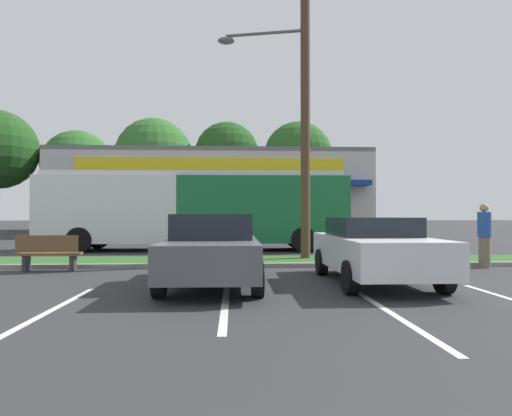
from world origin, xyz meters
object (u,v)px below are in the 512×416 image
object	(u,v)px
bus_stop_bench	(49,252)
car_2	(374,248)
pedestrian_by_pole	(484,235)
utility_pole	(301,90)
car_0	(212,249)
city_bus	(195,208)

from	to	relation	value
bus_stop_bench	car_2	world-z (taller)	car_2
car_2	pedestrian_by_pole	size ratio (longest dim) A/B	2.51
utility_pole	car_0	size ratio (longest dim) A/B	2.32
bus_stop_bench	car_0	distance (m)	5.18
city_bus	bus_stop_bench	bearing A→B (deg)	65.55
utility_pole	car_2	size ratio (longest dim) A/B	2.26
car_0	car_2	distance (m)	3.52
car_2	pedestrian_by_pole	xyz separation A→B (m)	(3.98, 2.65, 0.15)
city_bus	car_0	xyz separation A→B (m)	(1.18, -9.58, -1.00)
car_0	car_2	size ratio (longest dim) A/B	0.97
utility_pole	car_0	distance (m)	7.18
city_bus	pedestrian_by_pole	distance (m)	11.00
city_bus	bus_stop_bench	size ratio (longest dim) A/B	7.89
city_bus	car_2	size ratio (longest dim) A/B	2.79
bus_stop_bench	pedestrian_by_pole	bearing A→B (deg)	-178.93
car_0	pedestrian_by_pole	distance (m)	8.03
city_bus	pedestrian_by_pole	bearing A→B (deg)	143.06
city_bus	utility_pole	bearing A→B (deg)	128.76
city_bus	car_2	distance (m)	10.52
bus_stop_bench	utility_pole	bearing A→B (deg)	-163.22
city_bus	pedestrian_by_pole	size ratio (longest dim) A/B	7.00
car_2	pedestrian_by_pole	distance (m)	4.79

